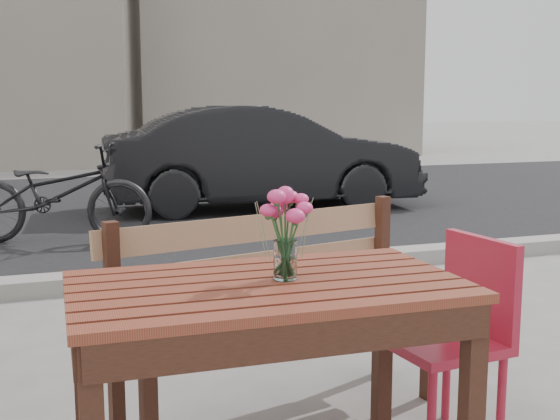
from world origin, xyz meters
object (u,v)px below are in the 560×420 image
Objects in this scene: main_vase at (285,222)px; bicycle at (56,194)px; main_table at (267,320)px; red_chair at (458,325)px; parked_car at (262,158)px.

main_vase is 0.17× the size of bicycle.
main_table is at bearing -172.84° from main_vase.
red_chair is at bearing 13.73° from main_table.
main_vase is (0.06, 0.01, 0.31)m from main_table.
main_table is 4.86m from bicycle.
parked_car is (2.03, 6.29, 0.01)m from main_table.
main_vase is at bearing -83.00° from red_chair.
main_table is at bearing 166.17° from parked_car.
main_table is 4.17× the size of main_vase.
bicycle is (-2.52, -1.46, -0.17)m from parked_car.
parked_car reaches higher than red_chair.
red_chair is 0.45× the size of bicycle.
bicycle is (-1.32, 4.65, 0.01)m from red_chair.
main_table is 1.55× the size of red_chair.
main_vase is (-0.77, -0.17, 0.48)m from red_chair.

